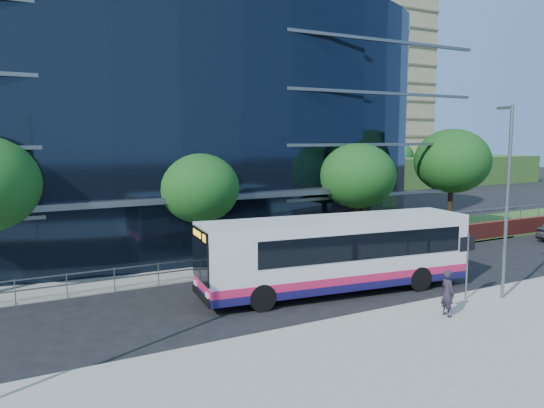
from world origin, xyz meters
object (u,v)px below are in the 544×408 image
tree_far_d (452,161)px  tree_dist_e (313,156)px  tree_dist_f (399,156)px  city_bus (338,253)px  street_sign (467,252)px  tree_far_b (199,188)px  pedestrian (448,293)px  tree_far_c (358,176)px  streetlight_east (507,197)px

tree_far_d → tree_dist_e: (8.00, 30.00, -0.65)m
tree_dist_f → city_bus: size_ratio=0.48×
street_sign → tree_dist_e: 45.99m
tree_far_b → tree_dist_e: 40.74m
city_bus → pedestrian: 5.24m
tree_far_c → tree_far_d: tree_far_d is taller
tree_far_d → tree_dist_f: bearing=53.1°
tree_far_b → pedestrian: tree_far_b is taller
tree_dist_e → tree_dist_f: 16.13m
city_bus → pedestrian: bearing=-67.0°
tree_dist_e → streetlight_east: (-18.00, -42.17, -0.10)m
tree_far_c → tree_dist_f: tree_far_c is taller
street_sign → tree_dist_e: size_ratio=0.43×
tree_far_d → pedestrian: (-13.77, -12.71, -4.15)m
tree_dist_e → tree_far_d: bearing=-104.9°
street_sign → tree_far_c: tree_far_c is taller
street_sign → tree_far_d: tree_far_d is taller
tree_far_d → city_bus: 17.41m
tree_far_b → tree_far_d: (19.00, 0.50, 0.98)m
tree_dist_e → streetlight_east: streetlight_east is taller
tree_far_b → tree_far_c: 10.02m
tree_far_d → tree_dist_f: 40.01m
tree_far_b → pedestrian: size_ratio=3.41×
city_bus → streetlight_east: bearing=-33.7°
tree_dist_f → pedestrian: 58.61m
tree_far_c → pedestrian: bearing=-112.2°
tree_far_b → tree_far_c: size_ratio=0.93×
tree_far_c → streetlight_east: 11.22m
tree_far_c → pedestrian: tree_far_c is taller
streetlight_east → city_bus: (-5.22, 4.45, -2.67)m
tree_far_d → city_bus: bearing=-153.1°
tree_dist_f → streetlight_east: streetlight_east is taller
streetlight_east → tree_far_b: bearing=127.6°
street_sign → pedestrian: 2.76m
streetlight_east → pedestrian: size_ratio=4.51×
tree_far_d → tree_dist_e: 31.06m
tree_dist_e → city_bus: bearing=-121.6°
street_sign → tree_far_c: bearing=76.7°
tree_far_d → pedestrian: size_ratio=4.19×
tree_far_c → tree_dist_e: 35.36m
tree_far_b → tree_far_d: bearing=1.5°
tree_far_b → tree_dist_f: 53.90m
street_sign → city_bus: (-3.72, 3.87, -0.38)m
street_sign → tree_far_b: tree_far_b is taller
tree_far_d → tree_dist_f: tree_far_d is taller
tree_far_b → streetlight_east: (9.00, -11.67, 0.23)m
tree_dist_f → pedestrian: tree_dist_f is taller
tree_dist_f → city_bus: (-39.22, -39.72, -2.44)m
tree_far_c → tree_dist_f: bearing=45.0°
tree_dist_f → tree_dist_e: bearing=-172.9°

